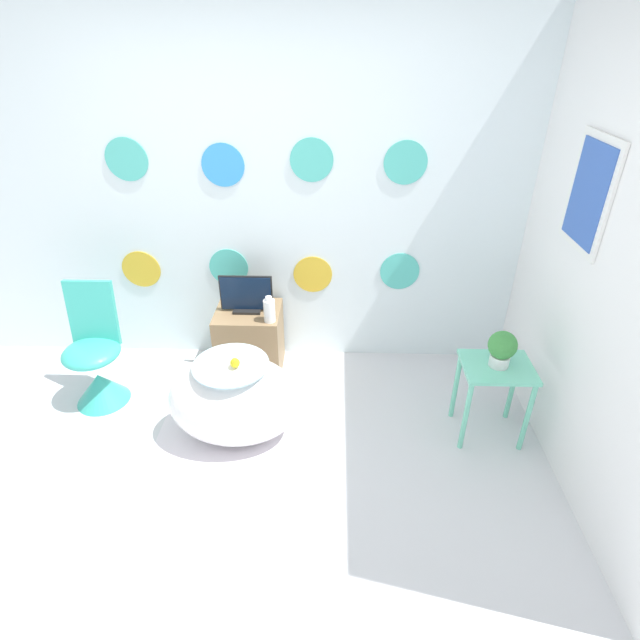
% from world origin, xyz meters
% --- Properties ---
extents(ground_plane, '(12.00, 12.00, 0.00)m').
position_xyz_m(ground_plane, '(0.00, 0.00, 0.00)').
color(ground_plane, silver).
extents(wall_back_dotted, '(4.61, 0.05, 2.60)m').
position_xyz_m(wall_back_dotted, '(0.00, 1.72, 1.30)').
color(wall_back_dotted, white).
rests_on(wall_back_dotted, ground_plane).
extents(wall_right, '(0.06, 2.70, 2.60)m').
position_xyz_m(wall_right, '(1.83, 0.85, 1.30)').
color(wall_right, white).
rests_on(wall_right, ground_plane).
extents(rug, '(0.98, 0.93, 0.01)m').
position_xyz_m(rug, '(-0.17, 0.58, 0.00)').
color(rug, silver).
rests_on(rug, ground_plane).
extents(bathtub, '(0.82, 0.56, 0.58)m').
position_xyz_m(bathtub, '(-0.14, 0.73, 0.29)').
color(bathtub, white).
rests_on(bathtub, ground_plane).
extents(rubber_duck, '(0.06, 0.06, 0.07)m').
position_xyz_m(rubber_duck, '(-0.10, 0.68, 0.61)').
color(rubber_duck, yellow).
rests_on(rubber_duck, bathtub).
extents(chair, '(0.38, 0.38, 0.86)m').
position_xyz_m(chair, '(-1.15, 1.06, 0.27)').
color(chair, '#38B2A3').
rests_on(chair, ground_plane).
extents(tv_cabinet, '(0.47, 0.42, 0.51)m').
position_xyz_m(tv_cabinet, '(-0.15, 1.46, 0.26)').
color(tv_cabinet, '#8E704C').
rests_on(tv_cabinet, ground_plane).
extents(tv, '(0.38, 0.12, 0.28)m').
position_xyz_m(tv, '(-0.15, 1.46, 0.64)').
color(tv, black).
rests_on(tv, tv_cabinet).
extents(vase, '(0.08, 0.08, 0.19)m').
position_xyz_m(vase, '(0.03, 1.32, 0.60)').
color(vase, white).
rests_on(vase, tv_cabinet).
extents(side_table, '(0.42, 0.35, 0.53)m').
position_xyz_m(side_table, '(1.47, 0.81, 0.42)').
color(side_table, '#72D8B7').
rests_on(side_table, ground_plane).
extents(potted_plant_left, '(0.17, 0.17, 0.23)m').
position_xyz_m(potted_plant_left, '(1.47, 0.81, 0.66)').
color(potted_plant_left, white).
rests_on(potted_plant_left, side_table).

